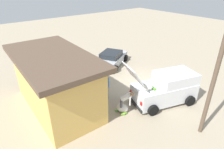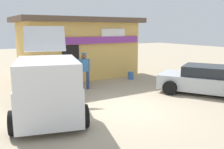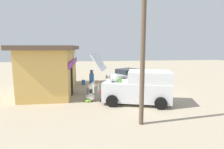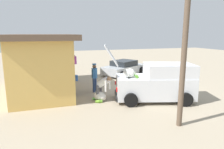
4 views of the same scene
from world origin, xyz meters
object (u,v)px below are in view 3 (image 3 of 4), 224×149
at_px(vendor_standing, 92,80).
at_px(customer_bending, 93,88).
at_px(paint_bucket, 83,82).
at_px(parked_sedan, 128,75).
at_px(storefront_bar, 52,68).
at_px(unloaded_banana_pile, 90,97).
at_px(delivery_van, 139,87).

distance_m(vendor_standing, customer_bending, 1.85).
bearing_deg(paint_bucket, parked_sedan, -77.83).
height_order(storefront_bar, parked_sedan, storefront_bar).
bearing_deg(vendor_standing, unloaded_banana_pile, 175.07).
distance_m(parked_sedan, paint_bucket, 4.37).
bearing_deg(vendor_standing, customer_bending, 179.98).
bearing_deg(unloaded_banana_pile, paint_bucket, 5.86).
relative_size(storefront_bar, paint_bucket, 17.09).
relative_size(delivery_van, vendor_standing, 2.84).
bearing_deg(paint_bucket, unloaded_banana_pile, -174.14).
distance_m(storefront_bar, customer_bending, 4.25).
distance_m(customer_bending, unloaded_banana_pile, 0.66).
bearing_deg(unloaded_banana_pile, delivery_van, -106.98).
relative_size(storefront_bar, vendor_standing, 4.14).
height_order(delivery_van, unloaded_banana_pile, delivery_van).
distance_m(storefront_bar, parked_sedan, 7.28).
bearing_deg(paint_bucket, delivery_van, -150.10).
relative_size(parked_sedan, paint_bucket, 10.39).
relative_size(delivery_van, customer_bending, 3.59).
relative_size(customer_bending, unloaded_banana_pile, 1.53).
distance_m(storefront_bar, paint_bucket, 3.47).
distance_m(parked_sedan, unloaded_banana_pile, 7.02).
height_order(vendor_standing, paint_bucket, vendor_standing).
bearing_deg(storefront_bar, delivery_van, -123.63).
bearing_deg(delivery_van, unloaded_banana_pile, 73.02).
height_order(unloaded_banana_pile, paint_bucket, unloaded_banana_pile).
bearing_deg(unloaded_banana_pile, storefront_bar, 43.90).
distance_m(delivery_van, unloaded_banana_pile, 3.10).
relative_size(parked_sedan, customer_bending, 3.18).
xyz_separation_m(parked_sedan, customer_bending, (-6.01, 3.59, 0.26)).
xyz_separation_m(storefront_bar, customer_bending, (-2.95, -2.91, -0.91)).
xyz_separation_m(delivery_van, unloaded_banana_pile, (0.88, 2.87, -0.75)).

